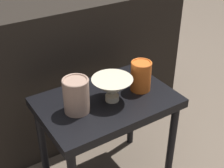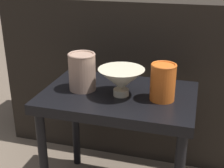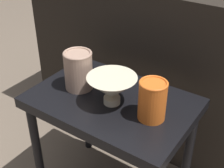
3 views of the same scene
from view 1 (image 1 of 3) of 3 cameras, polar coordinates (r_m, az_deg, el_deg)
name	(u,v)px [view 1 (image 1 of 3)]	position (r m, az deg, el deg)	size (l,w,h in m)	color
table	(107,112)	(1.41, -0.96, -5.06)	(0.60, 0.40, 0.50)	black
couch_backdrop	(57,68)	(1.84, -10.07, 2.94)	(1.41, 0.50, 0.81)	black
bowl	(112,88)	(1.32, 0.04, -0.65)	(0.18, 0.18, 0.11)	beige
vase_textured_left	(76,95)	(1.26, -6.56, -1.99)	(0.11, 0.11, 0.15)	tan
vase_colorful_right	(141,75)	(1.40, 5.29, 1.56)	(0.09, 0.09, 0.14)	orange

